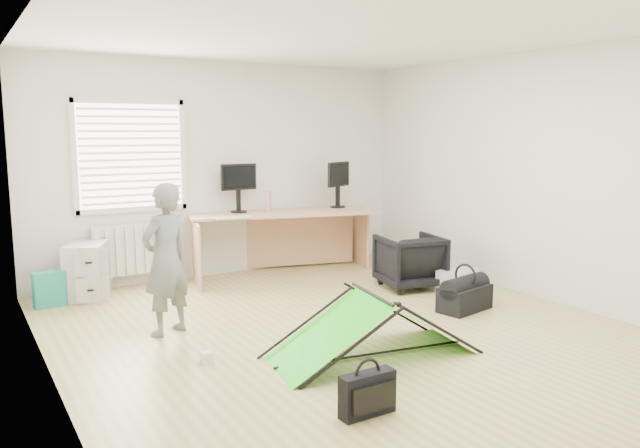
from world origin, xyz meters
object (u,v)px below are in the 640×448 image
office_chair (410,261)px  kite (372,325)px  monitor_right (338,191)px  storage_crate (458,280)px  desk (283,243)px  person (166,260)px  laptop_bag (367,394)px  monitor_left (238,195)px  filing_cabinet (87,271)px  duffel_bag (465,298)px  thermos (268,202)px

office_chair → kite: office_chair is taller
monitor_right → storage_crate: size_ratio=1.05×
desk → person: (-2.03, -1.59, 0.29)m
laptop_bag → desk: bearing=69.6°
monitor_left → laptop_bag: (-0.90, -4.12, -0.89)m
desk → office_chair: 1.70m
filing_cabinet → person: bearing=-51.8°
desk → monitor_right: (0.84, 0.02, 0.63)m
office_chair → storage_crate: size_ratio=1.55×
duffel_bag → monitor_left: bearing=105.4°
storage_crate → duffel_bag: bearing=-128.1°
office_chair → laptop_bag: (-2.36, -2.48, -0.17)m
desk → thermos: bearing=167.9°
monitor_left → kite: bearing=-96.1°
desk → filing_cabinet: bearing=-167.3°
person → laptop_bag: person is taller
monitor_left → kite: monitor_left is taller
monitor_left → thermos: 0.39m
monitor_right → office_chair: bearing=-110.5°
monitor_left → person: person is taller
desk → laptop_bag: size_ratio=6.13×
duffel_bag → thermos: bearing=100.3°
filing_cabinet → storage_crate: (3.74, -1.87, -0.18)m
monitor_right → office_chair: (0.10, -1.42, -0.72)m
monitor_right → storage_crate: 2.11m
thermos → filing_cabinet: bearing=-179.3°
desk → monitor_left: 0.85m
desk → storage_crate: size_ratio=5.29×
storage_crate → laptop_bag: bearing=-143.0°
office_chair → person: (-2.97, -0.18, 0.38)m
person → kite: person is taller
filing_cabinet → monitor_left: bearing=30.2°
monitor_right → kite: size_ratio=0.28×
laptop_bag → office_chair: bearing=46.0°
monitor_left → monitor_right: bearing=-10.8°
office_chair → duffel_bag: bearing=95.4°
desk → laptop_bag: desk is taller
laptop_bag → duffel_bag: bearing=32.3°
monitor_right → person: size_ratio=0.34×
office_chair → thermos: bearing=-41.5°
monitor_left → person: 2.39m
filing_cabinet → thermos: (2.25, 0.03, 0.64)m
storage_crate → duffel_bag: size_ratio=0.76×
filing_cabinet → storage_crate: size_ratio=1.37×
kite → storage_crate: (2.09, 1.20, -0.14)m
desk → monitor_left: bearing=169.9°
monitor_right → storage_crate: (0.48, -1.84, -0.91)m
kite → storage_crate: size_ratio=3.76×
filing_cabinet → kite: bearing=-36.8°
kite → monitor_right: bearing=71.7°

